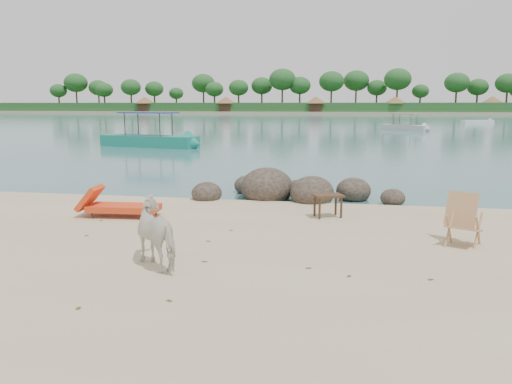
# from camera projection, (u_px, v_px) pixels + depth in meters

# --- Properties ---
(water) EXTENTS (400.00, 400.00, 0.00)m
(water) POSITION_uv_depth(u_px,v_px,m) (335.00, 118.00, 95.89)
(water) COLOR #356A6B
(water) RESTS_ON ground
(far_shore) EXTENTS (420.00, 90.00, 1.40)m
(far_shore) POSITION_uv_depth(u_px,v_px,m) (341.00, 112.00, 173.39)
(far_shore) COLOR tan
(far_shore) RESTS_ON ground
(far_scenery) EXTENTS (420.00, 18.00, 9.50)m
(far_scenery) POSITION_uv_depth(u_px,v_px,m) (340.00, 102.00, 140.57)
(far_scenery) COLOR #1E4C1E
(far_scenery) RESTS_ON ground
(boulders) EXTENTS (6.20, 2.74, 1.19)m
(boulders) POSITION_uv_depth(u_px,v_px,m) (287.00, 191.00, 15.07)
(boulders) COLOR #2E261F
(boulders) RESTS_ON ground
(cow) EXTENTS (1.48, 1.39, 1.18)m
(cow) POSITION_uv_depth(u_px,v_px,m) (161.00, 234.00, 8.63)
(cow) COLOR silver
(cow) RESTS_ON ground
(side_table) EXTENTS (0.83, 0.70, 0.57)m
(side_table) POSITION_uv_depth(u_px,v_px,m) (328.00, 207.00, 12.37)
(side_table) COLOR #382716
(side_table) RESTS_ON ground
(lounge_chair) EXTENTS (2.24, 0.92, 0.66)m
(lounge_chair) POSITION_uv_depth(u_px,v_px,m) (124.00, 205.00, 12.43)
(lounge_chair) COLOR #E7421B
(lounge_chair) RESTS_ON ground
(deck_chair) EXTENTS (0.91, 0.94, 1.03)m
(deck_chair) POSITION_uv_depth(u_px,v_px,m) (464.00, 222.00, 9.85)
(deck_chair) COLOR tan
(deck_chair) RESTS_ON ground
(boat_near) EXTENTS (7.90, 3.36, 3.73)m
(boat_near) POSITION_uv_depth(u_px,v_px,m) (148.00, 118.00, 33.27)
(boat_near) COLOR #167B66
(boat_near) RESTS_ON water
(boat_mid) EXTENTS (5.51, 4.92, 2.95)m
(boat_mid) POSITION_uv_depth(u_px,v_px,m) (405.00, 116.00, 53.88)
(boat_mid) COLOR #B6B7B2
(boat_mid) RESTS_ON water
(boat_far) EXTENTS (5.34, 3.04, 0.61)m
(boat_far) POSITION_uv_depth(u_px,v_px,m) (478.00, 121.00, 71.91)
(boat_far) COLOR silver
(boat_far) RESTS_ON water
(dead_leaves) EXTENTS (7.83, 5.50, 0.00)m
(dead_leaves) POSITION_uv_depth(u_px,v_px,m) (188.00, 262.00, 8.97)
(dead_leaves) COLOR brown
(dead_leaves) RESTS_ON ground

